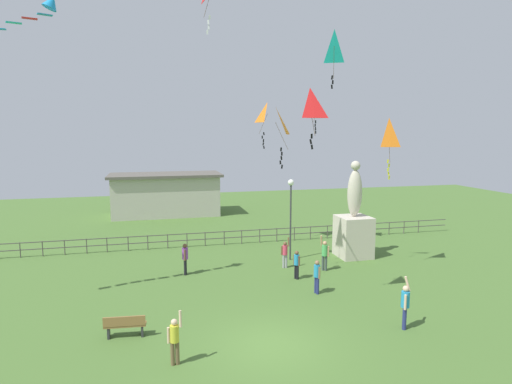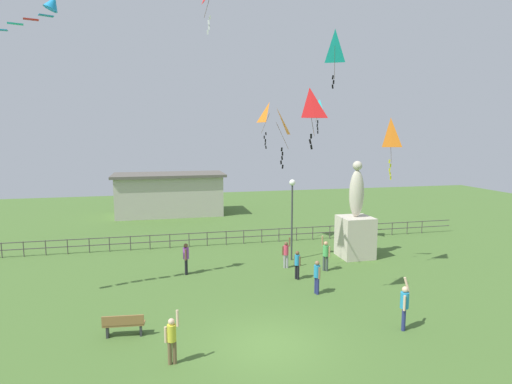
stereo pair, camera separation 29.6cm
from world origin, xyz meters
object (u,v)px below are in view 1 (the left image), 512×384
at_px(kite_4, 317,108).
at_px(streamer_kite, 39,8).
at_px(kite_2, 276,124).
at_px(person_2, 325,253).
at_px(person_4, 185,257).
at_px(person_5, 317,275).
at_px(park_bench, 125,325).
at_px(statue_monument, 354,228).
at_px(kite_6, 389,135).
at_px(lamppost, 291,202).
at_px(person_6, 405,303).
at_px(person_1, 297,263).
at_px(person_0, 175,338).
at_px(kite_3, 310,107).
at_px(kite_5, 267,115).
at_px(person_3, 285,252).
at_px(kite_0, 334,47).

distance_m(kite_4, streamer_kite, 16.31).
bearing_deg(kite_2, person_2, 5.51).
xyz_separation_m(person_2, person_4, (-7.46, 1.14, -0.00)).
relative_size(person_4, person_5, 1.06).
height_order(park_bench, streamer_kite, streamer_kite).
xyz_separation_m(statue_monument, kite_6, (0.45, -2.74, 5.60)).
xyz_separation_m(lamppost, person_6, (1.38, -9.65, -2.45)).
height_order(person_1, person_2, person_2).
xyz_separation_m(person_0, person_5, (6.81, 4.70, 0.00)).
xyz_separation_m(person_4, person_6, (7.66, -8.43, 0.04)).
distance_m(person_5, kite_4, 11.86).
distance_m(person_1, kite_6, 8.32).
xyz_separation_m(kite_2, kite_4, (4.33, 5.24, 1.14)).
bearing_deg(person_2, kite_4, 74.04).
bearing_deg(park_bench, person_4, 67.54).
height_order(statue_monument, kite_3, kite_3).
xyz_separation_m(park_bench, kite_5, (8.59, 11.55, 8.22)).
relative_size(person_2, kite_5, 0.66).
bearing_deg(person_6, person_5, 114.19).
bearing_deg(person_4, person_1, -20.68).
bearing_deg(kite_6, lamppost, 145.71).
height_order(statue_monument, person_3, statue_monument).
relative_size(kite_2, kite_5, 1.02).
relative_size(lamppost, streamer_kite, 0.81).
bearing_deg(kite_4, park_bench, -138.14).
height_order(person_4, kite_5, kite_5).
bearing_deg(kite_0, streamer_kite, 178.84).
bearing_deg(person_4, person_3, -1.79).
relative_size(lamppost, person_2, 2.49).
bearing_deg(person_6, kite_3, 131.78).
distance_m(lamppost, person_1, 4.28).
xyz_separation_m(statue_monument, park_bench, (-12.95, -7.53, -1.31)).
height_order(person_1, person_6, person_6).
relative_size(park_bench, person_6, 0.76).
bearing_deg(person_6, lamppost, 98.13).
bearing_deg(person_4, person_6, -47.76).
bearing_deg(kite_3, park_bench, -170.42).
xyz_separation_m(person_1, kite_5, (0.35, 7.06, 7.82)).
bearing_deg(kite_2, person_4, 162.62).
height_order(kite_3, kite_4, kite_4).
xyz_separation_m(person_2, kite_2, (-2.91, -0.28, 6.95)).
bearing_deg(person_4, park_bench, -112.46).
xyz_separation_m(park_bench, person_2, (10.18, 5.43, 0.51)).
bearing_deg(statue_monument, person_3, -166.54).
bearing_deg(lamppost, person_3, -119.13).
distance_m(person_1, streamer_kite, 16.31).
bearing_deg(kite_2, person_3, 52.65).
bearing_deg(streamer_kite, kite_6, 1.63).
bearing_deg(statue_monument, person_5, -130.77).
relative_size(person_1, person_2, 0.77).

